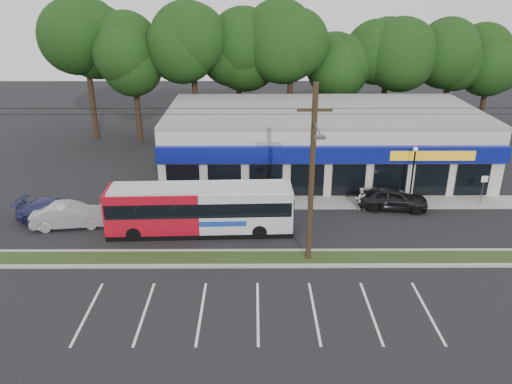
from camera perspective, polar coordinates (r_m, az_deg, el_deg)
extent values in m
plane|color=black|center=(27.77, -0.06, -8.73)|extent=(120.00, 120.00, 0.00)
cube|color=#283616|center=(28.60, -0.07, -7.60)|extent=(40.00, 1.60, 0.12)
cube|color=#9E9E93|center=(27.86, -0.07, -8.45)|extent=(40.00, 0.25, 0.14)
cube|color=#9E9E93|center=(29.33, -0.08, -6.76)|extent=(40.00, 0.25, 0.14)
cube|color=#9E9E93|center=(36.12, 7.84, -1.19)|extent=(32.00, 2.20, 0.10)
cube|color=beige|center=(41.88, 7.44, 5.72)|extent=(25.00, 12.00, 5.00)
cube|color=navy|center=(35.71, 8.76, 4.23)|extent=(25.00, 0.50, 1.20)
cube|color=black|center=(36.55, 8.53, 1.34)|extent=(24.00, 0.12, 2.40)
cube|color=yellow|center=(37.21, 19.55, 3.92)|extent=(6.00, 0.06, 0.70)
cube|color=gray|center=(41.22, 7.62, 9.25)|extent=(25.00, 12.00, 0.30)
cylinder|color=black|center=(26.66, 6.39, 1.71)|extent=(0.30, 0.30, 10.00)
cube|color=black|center=(25.63, 6.73, 9.26)|extent=(1.80, 0.12, 0.12)
cylinder|color=#59595E|center=(24.62, 6.99, 7.27)|extent=(0.10, 2.40, 0.10)
cube|color=#59595E|center=(23.40, 7.35, 6.21)|extent=(0.50, 0.25, 0.15)
cylinder|color=black|center=(25.42, -0.08, 9.54)|extent=(50.00, 0.02, 0.02)
cylinder|color=black|center=(25.49, -0.08, 8.88)|extent=(50.00, 0.02, 0.02)
cylinder|color=black|center=(36.56, 17.40, 1.55)|extent=(0.12, 0.12, 4.00)
sphere|color=silver|center=(35.91, 17.78, 4.69)|extent=(0.30, 0.30, 0.30)
cylinder|color=#59595E|center=(38.50, 24.44, 0.13)|extent=(0.06, 0.06, 2.20)
cube|color=white|center=(38.16, 24.68, 1.36)|extent=(0.45, 0.04, 0.45)
cylinder|color=black|center=(53.52, -17.79, 8.88)|extent=(0.56, 0.56, 5.72)
sphere|color=black|center=(52.61, -18.52, 14.79)|extent=(6.76, 6.76, 6.76)
cylinder|color=black|center=(52.25, -12.49, 9.10)|extent=(0.56, 0.56, 5.72)
sphere|color=black|center=(51.31, -13.02, 15.18)|extent=(6.76, 6.76, 6.76)
cylinder|color=black|center=(51.44, -6.96, 9.26)|extent=(0.56, 0.56, 5.72)
sphere|color=black|center=(50.49, -7.27, 15.45)|extent=(6.76, 6.76, 6.76)
cylinder|color=black|center=(51.10, -1.31, 9.33)|extent=(0.56, 0.56, 5.72)
sphere|color=black|center=(50.15, -1.37, 15.57)|extent=(6.76, 6.76, 6.76)
cylinder|color=black|center=(51.26, 4.36, 9.31)|extent=(0.56, 0.56, 5.72)
sphere|color=black|center=(50.31, 4.55, 15.53)|extent=(6.76, 6.76, 6.76)
cylinder|color=black|center=(51.90, 9.94, 9.21)|extent=(0.56, 0.56, 5.72)
sphere|color=black|center=(50.96, 10.37, 15.33)|extent=(6.76, 6.76, 6.76)
cylinder|color=black|center=(53.00, 15.34, 9.02)|extent=(0.56, 0.56, 5.72)
sphere|color=black|center=(52.08, 15.98, 15.01)|extent=(6.76, 6.76, 6.76)
cylinder|color=black|center=(54.54, 20.46, 8.77)|extent=(0.56, 0.56, 5.72)
sphere|color=black|center=(53.65, 21.28, 14.57)|extent=(6.76, 6.76, 6.76)
cylinder|color=black|center=(56.49, 25.27, 8.48)|extent=(0.56, 0.56, 5.72)
sphere|color=black|center=(55.62, 26.23, 14.05)|extent=(6.76, 6.76, 6.76)
cube|color=#AC0D1D|center=(31.52, -11.60, -1.89)|extent=(5.79, 2.58, 2.62)
cube|color=silver|center=(31.10, -1.16, -1.76)|extent=(5.79, 2.58, 2.62)
cube|color=black|center=(31.80, -6.31, -4.23)|extent=(11.50, 2.74, 0.33)
cube|color=black|center=(31.06, -6.44, -1.31)|extent=(11.28, 2.84, 0.90)
cube|color=black|center=(31.21, 4.14, -1.39)|extent=(0.13, 2.02, 1.33)
cube|color=#193899|center=(30.25, -3.82, -3.67)|extent=(2.86, 0.13, 0.33)
cube|color=silver|center=(30.65, -6.53, 0.49)|extent=(10.92, 2.53, 0.17)
cylinder|color=black|center=(31.28, -13.80, -4.70)|extent=(0.92, 0.30, 0.91)
cylinder|color=black|center=(33.17, -13.13, -3.02)|extent=(0.92, 0.30, 0.91)
cylinder|color=black|center=(30.67, 0.40, -4.57)|extent=(0.92, 0.30, 0.91)
cylinder|color=black|center=(32.59, 0.22, -2.87)|extent=(0.92, 0.30, 0.91)
imported|color=black|center=(35.86, 15.37, -0.68)|extent=(4.95, 2.56, 1.61)
imported|color=#9FA1A6|center=(34.22, -20.47, -2.50)|extent=(4.95, 2.35, 1.57)
imported|color=navy|center=(35.22, -21.78, -2.04)|extent=(5.44, 2.73, 1.52)
imported|color=silver|center=(34.81, 3.18, -0.32)|extent=(0.72, 0.49, 1.91)
imported|color=beige|center=(35.19, 11.86, -0.76)|extent=(0.83, 0.66, 1.64)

